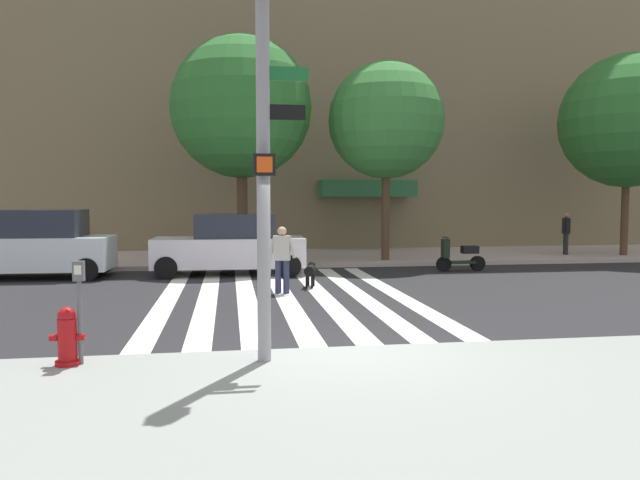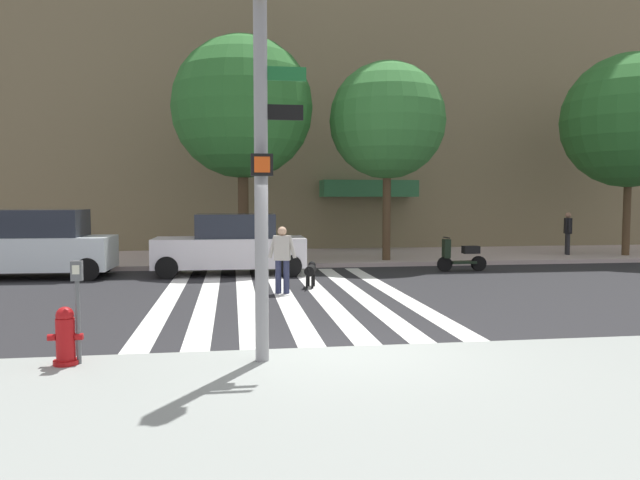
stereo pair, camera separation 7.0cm
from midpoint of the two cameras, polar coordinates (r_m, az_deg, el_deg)
ground_plane at (r=14.51m, az=-1.87°, el=-5.27°), size 160.00×160.00×0.00m
sidewalk_near at (r=6.68m, az=6.31°, el=-15.72°), size 60.00×5.00×0.15m
sidewalk_far at (r=23.05m, az=-4.29°, el=-1.67°), size 80.00×6.00×0.15m
crosswalk_stripes at (r=14.48m, az=-3.25°, el=-5.28°), size 5.85×10.70×0.01m
apartment_block at (r=36.72m, az=3.48°, el=19.52°), size 37.46×18.89×24.39m
traffic_light_pole at (r=8.04m, az=-5.31°, el=12.52°), size 0.74×0.46×5.80m
fire_hydrant at (r=8.63m, az=-22.71°, el=-8.40°), size 0.44×0.32×0.76m
parking_meter_third_along at (r=8.51m, az=-21.72°, el=-5.07°), size 0.14×0.11×1.36m
parked_car_near_curb at (r=19.46m, az=-25.45°, el=-0.44°), size 4.67×2.06×2.00m
parked_car_behind_first at (r=18.60m, az=-8.26°, el=-0.52°), size 4.57×1.94×1.86m
parked_scooter at (r=19.76m, az=13.35°, el=-1.52°), size 1.63×0.50×1.11m
street_tree_nearest at (r=21.26m, az=-7.24°, el=12.30°), size 4.84×4.84×7.71m
street_tree_middle at (r=21.60m, az=6.47°, el=11.14°), size 4.07×4.07×6.94m
street_tree_further at (r=26.11m, az=27.32°, el=9.98°), size 5.06×5.06×7.65m
pedestrian_dog_walker at (r=14.72m, az=-3.45°, el=-1.51°), size 0.70×0.32×1.64m
dog_on_leash at (r=15.80m, az=-0.76°, el=-2.89°), size 0.41×0.97×0.65m
pedestrian_bystander at (r=25.25m, az=22.45°, el=0.81°), size 0.35×0.69×1.64m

